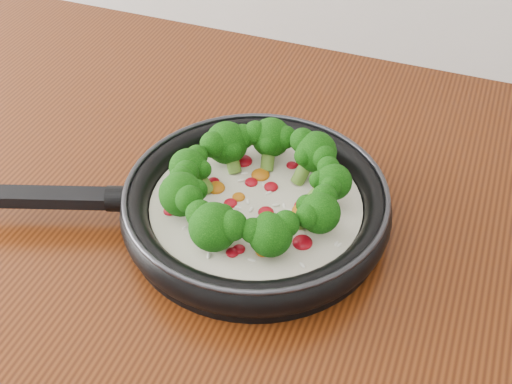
% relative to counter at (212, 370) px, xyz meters
% --- Properties ---
extents(counter, '(1.60, 0.80, 0.90)m').
position_rel_counter_xyz_m(counter, '(0.00, 0.00, 0.00)').
color(counter, '#331205').
rests_on(counter, ground).
extents(skillet, '(0.53, 0.41, 0.09)m').
position_rel_counter_xyz_m(skillet, '(0.10, -0.05, 0.49)').
color(skillet, black).
rests_on(skillet, counter).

